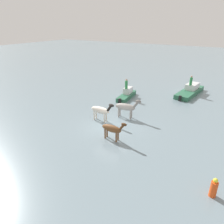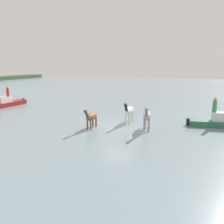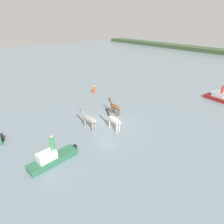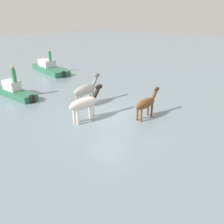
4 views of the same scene
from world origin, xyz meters
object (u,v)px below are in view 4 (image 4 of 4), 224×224
(boat_launch_far, at_px, (16,93))
(person_helmsman_aft, at_px, (14,74))
(horse_chestnut_trailing, at_px, (86,90))
(person_spotter_bow, at_px, (50,56))
(horse_dark_mare, at_px, (146,103))
(horse_mid_herd, at_px, (85,103))
(boat_skiff_near, at_px, (50,69))

(boat_launch_far, xyz_separation_m, person_helmsman_aft, (-0.01, 0.18, 1.41))
(horse_chestnut_trailing, distance_m, boat_launch_far, 5.72)
(person_spotter_bow, bearing_deg, horse_dark_mare, 79.72)
(horse_chestnut_trailing, distance_m, person_helmsman_aft, 5.55)
(horse_mid_herd, distance_m, boat_skiff_near, 13.31)
(horse_dark_mare, bearing_deg, horse_chestnut_trailing, 104.62)
(horse_dark_mare, bearing_deg, boat_skiff_near, 81.00)
(horse_mid_herd, bearing_deg, horse_dark_mare, -41.18)
(horse_chestnut_trailing, bearing_deg, horse_dark_mare, -83.53)
(horse_mid_herd, height_order, boat_skiff_near, horse_mid_herd)
(boat_launch_far, xyz_separation_m, person_spotter_bow, (-6.13, -5.02, 1.48))
(horse_chestnut_trailing, height_order, person_spotter_bow, person_spotter_bow)
(boat_skiff_near, bearing_deg, boat_launch_far, 138.23)
(horse_mid_herd, distance_m, boat_launch_far, 6.97)
(horse_chestnut_trailing, bearing_deg, person_helmsman_aft, 110.49)
(boat_launch_far, bearing_deg, person_helmsman_aft, 177.49)
(horse_dark_mare, bearing_deg, horse_mid_herd, 139.46)
(horse_dark_mare, distance_m, horse_chestnut_trailing, 4.24)
(horse_mid_herd, bearing_deg, horse_chestnut_trailing, 48.55)
(horse_mid_herd, relative_size, boat_launch_far, 0.58)
(boat_skiff_near, bearing_deg, person_spotter_bow, -175.12)
(boat_skiff_near, xyz_separation_m, person_spotter_bow, (0.01, 0.35, 1.45))
(boat_launch_far, distance_m, person_spotter_bow, 8.06)
(horse_chestnut_trailing, bearing_deg, person_spotter_bow, 63.45)
(boat_launch_far, bearing_deg, boat_skiff_near, -54.96)
(boat_launch_far, relative_size, person_spotter_bow, 3.47)
(horse_mid_herd, distance_m, person_helmsman_aft, 6.78)
(boat_skiff_near, relative_size, person_helmsman_aft, 5.28)
(horse_chestnut_trailing, distance_m, person_spotter_bow, 10.72)
(horse_chestnut_trailing, xyz_separation_m, boat_launch_far, (2.56, -5.06, -0.77))
(horse_dark_mare, height_order, horse_chestnut_trailing, horse_chestnut_trailing)
(boat_launch_far, height_order, person_helmsman_aft, person_helmsman_aft)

